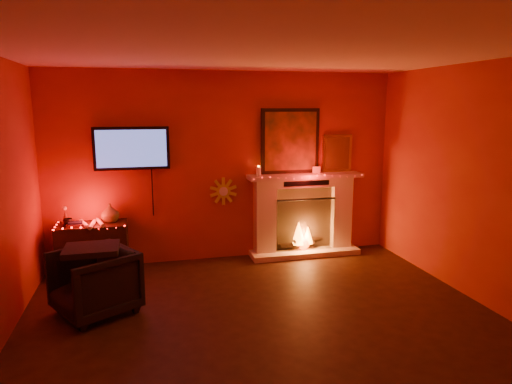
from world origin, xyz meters
TOP-DOWN VIEW (x-y plane):
  - room at (0.00, 0.00)m, footprint 5.00×5.00m
  - fireplace at (1.14, 2.39)m, footprint 1.72×0.40m
  - tv at (-1.30, 2.45)m, footprint 1.00×0.07m
  - sunburst_clock at (-0.05, 2.48)m, footprint 0.40×0.03m
  - console_table at (-1.85, 2.26)m, footprint 0.90×0.55m
  - armchair at (-1.72, 0.98)m, footprint 1.05×1.04m

SIDE VIEW (x-z plane):
  - armchair at x=-1.72m, z-range 0.00..0.71m
  - console_table at x=-1.85m, z-range -0.09..0.84m
  - fireplace at x=1.14m, z-range -0.37..1.81m
  - sunburst_clock at x=-0.05m, z-range 0.80..1.20m
  - room at x=0.00m, z-range -1.15..3.85m
  - tv at x=-1.30m, z-range 1.03..2.27m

